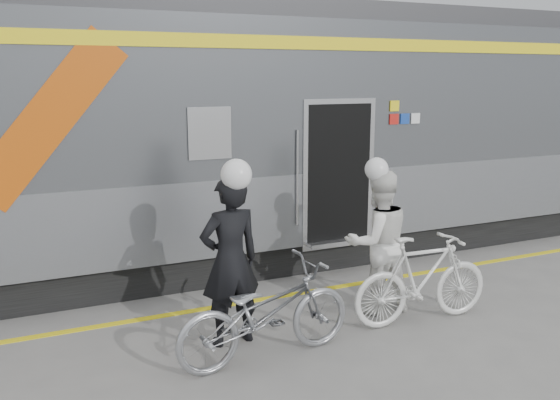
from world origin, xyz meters
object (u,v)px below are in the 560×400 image
man (230,261)px  woman (378,242)px  bicycle_right (422,279)px  bicycle_left (266,312)px

man → woman: size_ratio=1.06×
man → bicycle_right: size_ratio=1.05×
bicycle_left → woman: woman is taller
man → bicycle_left: bearing=104.6°
man → woman: 2.04m
man → bicycle_right: bearing=164.2°
bicycle_right → woman: bearing=32.4°
bicycle_left → woman: bearing=-75.3°
man → bicycle_left: man is taller
bicycle_left → bicycle_right: (2.14, 0.12, 0.02)m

